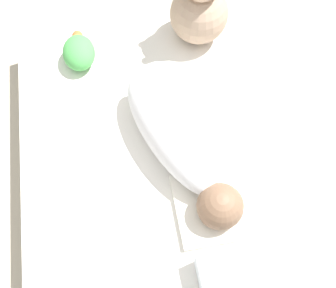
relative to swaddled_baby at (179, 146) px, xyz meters
The scene contains 6 objects.
ground_plane 0.23m from the swaddled_baby, 91.75° to the left, with size 12.00×12.00×0.00m, color #B2A893.
bed_mattress 0.15m from the swaddled_baby, 91.75° to the left, with size 1.21×0.89×0.15m.
burp_cloth 0.19m from the swaddled_baby, 167.54° to the right, with size 0.22×0.16×0.02m.
swaddled_baby is the anchor object (origin of this frame).
bunny_plush 0.50m from the swaddled_baby, 19.20° to the right, with size 0.20×0.20×0.37m.
turtle_plush 0.51m from the swaddled_baby, 31.64° to the left, with size 0.17×0.11×0.09m.
Camera 1 is at (-0.50, 0.09, 1.26)m, focal length 42.00 mm.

